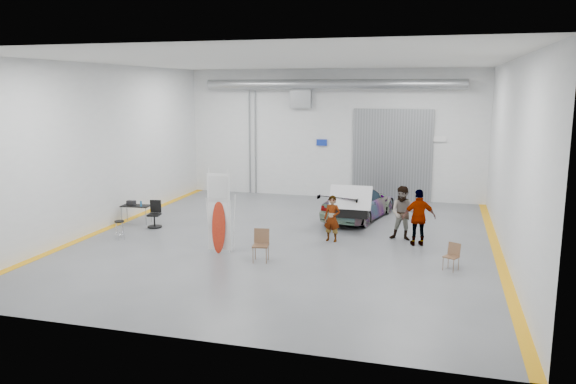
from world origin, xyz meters
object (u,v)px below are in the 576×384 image
(work_table, at_px, (135,205))
(office_chair, at_px, (155,216))
(person_b, at_px, (403,213))
(folding_chair_near, at_px, (261,252))
(person_a, at_px, (332,219))
(surfboard_display, at_px, (219,219))
(folding_chair_far, at_px, (451,262))
(sedan_car, at_px, (358,202))
(person_c, at_px, (419,218))
(shop_stool, at_px, (120,230))

(work_table, relative_size, office_chair, 1.15)
(person_b, xyz_separation_m, work_table, (-10.14, -0.23, -0.25))
(folding_chair_near, bearing_deg, work_table, 142.47)
(person_a, distance_m, surfboard_display, 3.92)
(person_a, distance_m, folding_chair_far, 4.46)
(person_b, bearing_deg, sedan_car, 130.54)
(person_a, bearing_deg, person_b, 30.53)
(person_c, bearing_deg, folding_chair_far, 97.08)
(surfboard_display, distance_m, work_table, 5.47)
(sedan_car, relative_size, office_chair, 4.55)
(surfboard_display, distance_m, shop_stool, 3.98)
(work_table, bearing_deg, person_a, -4.17)
(sedan_car, distance_m, folding_chair_near, 6.71)
(folding_chair_far, bearing_deg, sedan_car, 148.68)
(folding_chair_far, height_order, work_table, work_table)
(person_a, distance_m, work_table, 7.85)
(sedan_car, relative_size, surfboard_display, 1.68)
(folding_chair_far, bearing_deg, work_table, -165.85)
(shop_stool, relative_size, office_chair, 0.68)
(surfboard_display, bearing_deg, folding_chair_far, -0.79)
(sedan_car, relative_size, person_a, 2.86)
(folding_chair_far, relative_size, work_table, 0.69)
(office_chair, bearing_deg, person_a, -11.21)
(sedan_car, height_order, person_b, person_b)
(sedan_car, relative_size, person_b, 2.40)
(person_a, relative_size, person_b, 0.84)
(person_c, height_order, folding_chair_far, person_c)
(folding_chair_near, xyz_separation_m, shop_stool, (-5.44, 1.05, 0.03))
(surfboard_display, height_order, work_table, surfboard_display)
(person_a, bearing_deg, shop_stool, -154.57)
(person_c, bearing_deg, surfboard_display, 6.70)
(person_b, xyz_separation_m, folding_chair_near, (-3.92, -3.61, -0.63))
(person_a, distance_m, shop_stool, 7.29)
(person_a, height_order, person_b, person_b)
(person_a, xyz_separation_m, person_c, (2.85, 0.25, 0.16))
(person_a, xyz_separation_m, surfboard_display, (-3.18, -2.28, 0.30))
(sedan_car, distance_m, person_a, 3.61)
(person_a, distance_m, office_chair, 6.76)
(sedan_car, relative_size, person_c, 2.38)
(folding_chair_near, bearing_deg, person_a, 51.16)
(sedan_car, height_order, work_table, sedan_car)
(person_a, relative_size, folding_chair_far, 2.02)
(work_table, bearing_deg, surfboard_display, -31.49)
(folding_chair_near, bearing_deg, person_c, 25.52)
(shop_stool, xyz_separation_m, office_chair, (0.31, 1.91, 0.10))
(sedan_car, bearing_deg, office_chair, 38.61)
(person_a, xyz_separation_m, shop_stool, (-7.05, -1.76, -0.46))
(folding_chair_far, bearing_deg, person_a, 178.28)
(work_table, bearing_deg, person_b, 1.29)
(person_c, relative_size, folding_chair_far, 2.42)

